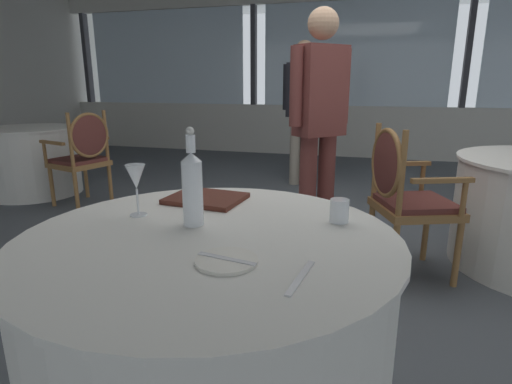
# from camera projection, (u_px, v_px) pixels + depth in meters

# --- Properties ---
(ground_plane) EXTENTS (14.62, 14.62, 0.00)m
(ground_plane) POSITION_uv_depth(u_px,v_px,m) (311.00, 248.00, 3.17)
(ground_plane) COLOR #4C5156
(window_wall_far) EXTENTS (10.71, 0.14, 2.74)m
(window_wall_far) POSITION_uv_depth(u_px,v_px,m) (352.00, 91.00, 6.81)
(window_wall_far) COLOR beige
(window_wall_far) RESTS_ON ground_plane
(foreground_table) EXTENTS (1.25, 1.25, 0.75)m
(foreground_table) POSITION_uv_depth(u_px,v_px,m) (212.00, 335.00, 1.45)
(foreground_table) COLOR silver
(foreground_table) RESTS_ON ground_plane
(side_plate) EXTENTS (0.18, 0.18, 0.01)m
(side_plate) POSITION_uv_depth(u_px,v_px,m) (227.00, 261.00, 1.15)
(side_plate) COLOR silver
(side_plate) RESTS_ON foreground_table
(butter_knife) EXTENTS (0.18, 0.05, 0.00)m
(butter_knife) POSITION_uv_depth(u_px,v_px,m) (227.00, 259.00, 1.14)
(butter_knife) COLOR silver
(butter_knife) RESTS_ON foreground_table
(dinner_fork) EXTENTS (0.04, 0.21, 0.00)m
(dinner_fork) POSITION_uv_depth(u_px,v_px,m) (301.00, 277.00, 1.05)
(dinner_fork) COLOR silver
(dinner_fork) RESTS_ON foreground_table
(water_bottle) EXTENTS (0.07, 0.07, 0.34)m
(water_bottle) POSITION_uv_depth(u_px,v_px,m) (192.00, 186.00, 1.41)
(water_bottle) COLOR white
(water_bottle) RESTS_ON foreground_table
(wine_glass) EXTENTS (0.07, 0.07, 0.19)m
(wine_glass) POSITION_uv_depth(u_px,v_px,m) (136.00, 178.00, 1.51)
(wine_glass) COLOR white
(wine_glass) RESTS_ON foreground_table
(water_tumbler) EXTENTS (0.07, 0.07, 0.08)m
(water_tumbler) POSITION_uv_depth(u_px,v_px,m) (339.00, 211.00, 1.47)
(water_tumbler) COLOR white
(water_tumbler) RESTS_ON foreground_table
(menu_book) EXTENTS (0.32, 0.27, 0.02)m
(menu_book) POSITION_uv_depth(u_px,v_px,m) (206.00, 198.00, 1.74)
(menu_book) COLOR #512319
(menu_book) RESTS_ON foreground_table
(dining_chair_0_0) EXTENTS (0.59, 0.63, 0.98)m
(dining_chair_0_0) POSITION_uv_depth(u_px,v_px,m) (403.00, 190.00, 2.60)
(dining_chair_0_0) COLOR olive
(dining_chair_0_0) RESTS_ON ground_plane
(background_table_1) EXTENTS (1.03, 1.03, 0.75)m
(background_table_1) POSITION_uv_depth(u_px,v_px,m) (32.00, 161.00, 4.65)
(background_table_1) COLOR silver
(background_table_1) RESTS_ON ground_plane
(dining_chair_1_1) EXTENTS (0.57, 0.62, 0.96)m
(dining_chair_1_1) POSITION_uv_depth(u_px,v_px,m) (83.00, 152.00, 4.12)
(dining_chair_1_1) COLOR olive
(dining_chair_1_1) RESTS_ON ground_plane
(diner_person_0) EXTENTS (0.52, 0.29, 1.70)m
(diner_person_0) POSITION_uv_depth(u_px,v_px,m) (303.00, 105.00, 4.88)
(diner_person_0) COLOR gray
(diner_person_0) RESTS_ON ground_plane
(diner_person_1) EXTENTS (0.39, 0.41, 1.74)m
(diner_person_1) POSITION_uv_depth(u_px,v_px,m) (320.00, 116.00, 3.03)
(diner_person_1) COLOR brown
(diner_person_1) RESTS_ON ground_plane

